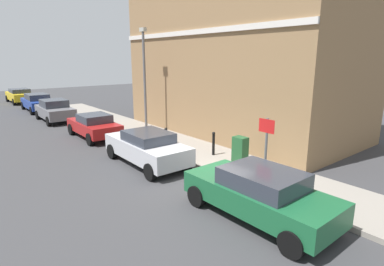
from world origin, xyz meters
TOP-DOWN VIEW (x-y plane):
  - ground at (0.00, 0.00)m, footprint 80.00×80.00m
  - sidewalk at (1.87, 6.00)m, footprint 2.67×30.00m
  - corner_building at (6.62, 4.55)m, footprint 6.94×13.09m
  - car_green at (-0.71, -2.92)m, footprint 1.95×4.31m
  - car_silver at (-0.75, 2.85)m, footprint 1.88×4.33m
  - car_red at (-0.68, 8.48)m, footprint 1.83×3.97m
  - car_grey at (-0.96, 14.65)m, footprint 1.92×4.07m
  - car_blue at (-0.81, 19.96)m, footprint 1.91×4.51m
  - car_yellow at (-0.89, 26.27)m, footprint 1.92×4.32m
  - utility_cabinet at (1.82, 0.08)m, footprint 0.46×0.61m
  - bollard_near_cabinet at (1.92, 1.71)m, footprint 0.14×0.14m
  - bollard_far_kerb at (0.78, 3.68)m, footprint 0.14×0.14m
  - street_sign at (0.88, -1.85)m, footprint 0.08×0.60m
  - lamppost at (1.96, 7.38)m, footprint 0.20×0.44m

SIDE VIEW (x-z plane):
  - ground at x=0.00m, z-range 0.00..0.00m
  - sidewalk at x=1.87m, z-range 0.00..0.15m
  - utility_cabinet at x=1.82m, z-range 0.11..1.26m
  - car_red at x=-0.68m, z-range 0.03..1.35m
  - bollard_near_cabinet at x=1.92m, z-range 0.19..1.22m
  - bollard_far_kerb at x=0.78m, z-range 0.19..1.22m
  - car_yellow at x=-0.89m, z-range 0.05..1.43m
  - car_green at x=-0.71m, z-range 0.04..1.45m
  - car_silver at x=-0.75m, z-range 0.04..1.45m
  - car_blue at x=-0.81m, z-range 0.04..1.47m
  - car_grey at x=-0.96m, z-range 0.02..1.52m
  - street_sign at x=0.88m, z-range 0.51..2.81m
  - lamppost at x=1.96m, z-range 0.44..6.16m
  - corner_building at x=6.62m, z-range 0.00..9.41m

